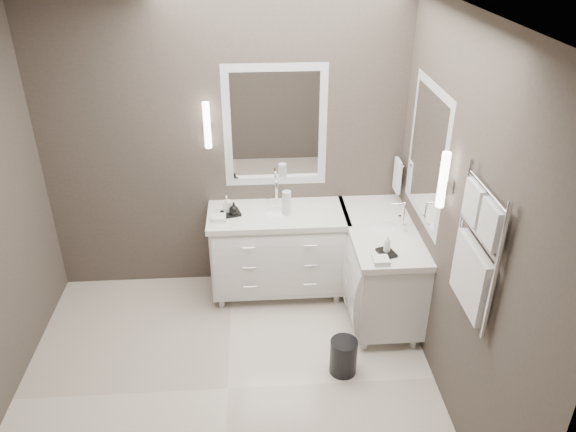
{
  "coord_description": "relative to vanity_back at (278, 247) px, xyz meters",
  "views": [
    {
      "loc": [
        0.24,
        -3.13,
        3.21
      ],
      "look_at": [
        0.51,
        0.7,
        1.1
      ],
      "focal_mm": 35.0,
      "sensor_mm": 36.0,
      "label": 1
    }
  ],
  "objects": [
    {
      "name": "wall_back",
      "position": [
        -0.45,
        0.28,
        0.86
      ],
      "size": [
        3.2,
        0.01,
        2.7
      ],
      "primitive_type": "cube",
      "color": "#484039",
      "rests_on": "floor"
    },
    {
      "name": "amenity_tray_right",
      "position": [
        0.81,
        -0.74,
        0.38
      ],
      "size": [
        0.15,
        0.18,
        0.02
      ],
      "primitive_type": "cube",
      "rotation": [
        0.0,
        0.0,
        0.29
      ],
      "color": "black",
      "rests_on": "vanity_right"
    },
    {
      "name": "ceiling",
      "position": [
        -0.45,
        -1.23,
        2.22
      ],
      "size": [
        3.2,
        3.0,
        0.01
      ],
      "primitive_type": "cube",
      "color": "white",
      "rests_on": "wall_back"
    },
    {
      "name": "sconce_back",
      "position": [
        -0.58,
        0.2,
        1.11
      ],
      "size": [
        0.06,
        0.06,
        0.4
      ],
      "color": "white",
      "rests_on": "wall_back"
    },
    {
      "name": "sconce_right",
      "position": [
        1.08,
        -1.01,
        1.11
      ],
      "size": [
        0.06,
        0.06,
        0.4
      ],
      "color": "white",
      "rests_on": "wall_right"
    },
    {
      "name": "wall_front",
      "position": [
        -0.45,
        -2.73,
        0.86
      ],
      "size": [
        3.2,
        0.01,
        2.7
      ],
      "primitive_type": "cube",
      "color": "#484039",
      "rests_on": "floor"
    },
    {
      "name": "floor",
      "position": [
        -0.45,
        -1.23,
        -0.49
      ],
      "size": [
        3.2,
        3.0,
        0.01
      ],
      "primitive_type": "cube",
      "color": "silver",
      "rests_on": "ground"
    },
    {
      "name": "vanity_right",
      "position": [
        0.88,
        -0.33,
        0.0
      ],
      "size": [
        0.59,
        1.24,
        0.97
      ],
      "color": "white",
      "rests_on": "floor"
    },
    {
      "name": "towel_bar_corner",
      "position": [
        1.09,
        0.13,
        0.63
      ],
      "size": [
        0.03,
        0.22,
        0.3
      ],
      "color": "white",
      "rests_on": "wall_right"
    },
    {
      "name": "soap_bottle_a",
      "position": [
        -0.44,
        0.0,
        0.46
      ],
      "size": [
        0.07,
        0.08,
        0.15
      ],
      "primitive_type": "imported",
      "rotation": [
        0.0,
        0.0,
        0.12
      ],
      "color": "white",
      "rests_on": "amenity_tray_back"
    },
    {
      "name": "vanity_back",
      "position": [
        0.0,
        0.0,
        0.0
      ],
      "size": [
        1.24,
        0.59,
        0.97
      ],
      "color": "white",
      "rests_on": "floor"
    },
    {
      "name": "soap_bottle_b",
      "position": [
        -0.38,
        -0.05,
        0.44
      ],
      "size": [
        0.1,
        0.1,
        0.11
      ],
      "primitive_type": "imported",
      "rotation": [
        0.0,
        0.0,
        -0.14
      ],
      "color": "black",
      "rests_on": "amenity_tray_back"
    },
    {
      "name": "towel_ladder",
      "position": [
        1.1,
        -1.63,
        0.91
      ],
      "size": [
        0.06,
        0.58,
        0.9
      ],
      "color": "white",
      "rests_on": "wall_right"
    },
    {
      "name": "mirror_right",
      "position": [
        1.14,
        -0.43,
        1.06
      ],
      "size": [
        0.02,
        0.9,
        1.1
      ],
      "color": "white",
      "rests_on": "wall_right"
    },
    {
      "name": "soap_bottle_c",
      "position": [
        0.81,
        -0.74,
        0.46
      ],
      "size": [
        0.06,
        0.06,
        0.14
      ],
      "primitive_type": "imported",
      "rotation": [
        0.0,
        0.0,
        0.15
      ],
      "color": "white",
      "rests_on": "amenity_tray_right"
    },
    {
      "name": "water_bottle",
      "position": [
        0.08,
        -0.04,
        0.48
      ],
      "size": [
        0.08,
        0.08,
        0.22
      ],
      "primitive_type": "cylinder",
      "rotation": [
        0.0,
        0.0,
        0.03
      ],
      "color": "silver",
      "rests_on": "vanity_back"
    },
    {
      "name": "waste_bin",
      "position": [
        0.45,
        -1.1,
        -0.34
      ],
      "size": [
        0.23,
        0.23,
        0.3
      ],
      "primitive_type": "cylinder",
      "rotation": [
        0.0,
        0.0,
        -0.08
      ],
      "color": "black",
      "rests_on": "floor"
    },
    {
      "name": "wall_right",
      "position": [
        1.15,
        -1.23,
        0.86
      ],
      "size": [
        0.01,
        3.0,
        2.7
      ],
      "primitive_type": "cube",
      "color": "#484039",
      "rests_on": "floor"
    },
    {
      "name": "amenity_tray_back",
      "position": [
        -0.41,
        -0.02,
        0.38
      ],
      "size": [
        0.19,
        0.16,
        0.02
      ],
      "primitive_type": "cube",
      "rotation": [
        0.0,
        0.0,
        0.27
      ],
      "color": "black",
      "rests_on": "vanity_back"
    },
    {
      "name": "mirror_back",
      "position": [
        -0.0,
        0.26,
        1.06
      ],
      "size": [
        0.9,
        0.02,
        1.1
      ],
      "color": "white",
      "rests_on": "wall_back"
    }
  ]
}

